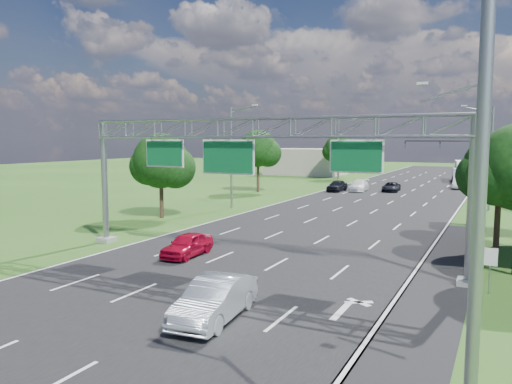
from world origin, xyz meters
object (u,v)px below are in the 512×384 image
Objects in this scene: red_coupe at (187,245)px; box_truck at (463,172)px; silver_sedan at (215,299)px; traffic_signal at (465,151)px; sign_gantry at (257,139)px; regulatory_sign at (490,261)px.

red_coupe is 64.06m from box_truck.
silver_sedan is 71.44m from box_truck.
box_truck is (-0.81, 9.16, -3.56)m from traffic_signal.
traffic_signal is (7.15, 53.00, -1.72)m from sign_gantry.
sign_gantry reaches higher than red_coupe.
silver_sedan reaches higher than red_coupe.
sign_gantry is at bearing 175.17° from regulatory_sign.
sign_gantry is 4.82× the size of silver_sedan.
sign_gantry is at bearing 11.45° from red_coupe.
sign_gantry is 5.81× the size of red_coupe.
traffic_signal is at bearing -92.88° from box_truck.
sign_gantry is 1.92× the size of traffic_signal.
traffic_signal reaches higher than silver_sedan.
box_truck is (3.53, 71.35, 0.80)m from silver_sedan.
regulatory_sign is 0.17× the size of traffic_signal.
silver_sedan is (6.87, -8.15, 0.11)m from red_coupe.
red_coupe is 0.83× the size of silver_sedan.
regulatory_sign is 12.37m from silver_sedan.
sign_gantry is 11.37m from silver_sedan.
red_coupe is (-4.06, -1.04, -6.20)m from sign_gantry.
box_truck is at bearing 84.18° from sign_gantry.
traffic_signal reaches higher than regulatory_sign.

